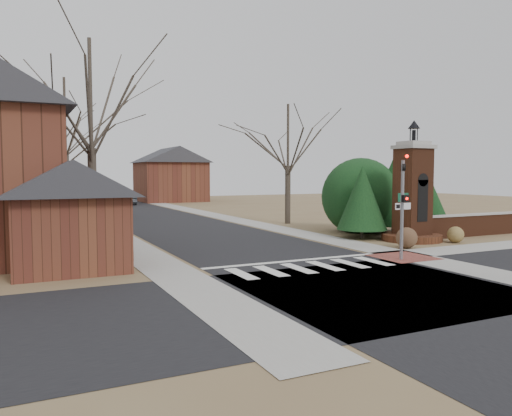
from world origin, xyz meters
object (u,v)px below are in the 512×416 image
brick_gate_monument (412,201)px  pickup_truck (108,207)px  distant_car (129,199)px  sign_post (403,211)px  traffic_signal_pole (403,199)px

brick_gate_monument → pickup_truck: brick_gate_monument is taller
brick_gate_monument → pickup_truck: size_ratio=1.06×
brick_gate_monument → distant_car: 38.94m
sign_post → distant_car: 41.42m
traffic_signal_pole → pickup_truck: size_ratio=0.74×
pickup_truck → distant_car: (5.00, 16.43, -0.20)m
traffic_signal_pole → pickup_truck: traffic_signal_pole is taller
brick_gate_monument → distant_car: brick_gate_monument is taller
brick_gate_monument → pickup_truck: bearing=119.7°
pickup_truck → brick_gate_monument: bearing=-50.6°
sign_post → brick_gate_monument: (3.41, 3.01, 0.22)m
sign_post → pickup_truck: (-8.99, 24.78, -1.10)m
brick_gate_monument → distant_car: bearing=101.0°
traffic_signal_pole → distant_car: traffic_signal_pole is taller
sign_post → brick_gate_monument: 4.55m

